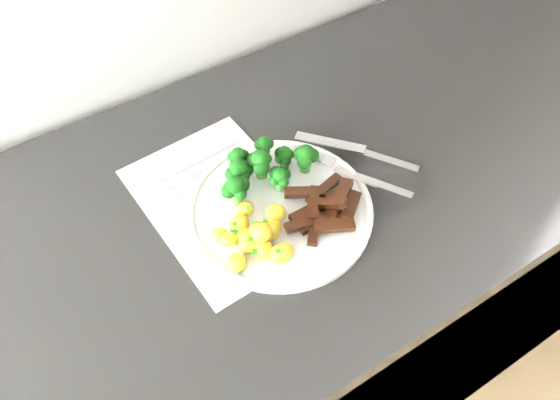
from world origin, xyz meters
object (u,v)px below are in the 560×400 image
(fork, at_px, (357,175))
(knife, at_px, (372,156))
(counter, at_px, (301,310))
(broccoli, at_px, (262,167))
(recipe_paper, at_px, (224,202))
(plate, at_px, (280,209))
(potatoes, at_px, (258,237))
(beef_strips, at_px, (324,207))

(fork, height_order, knife, fork)
(counter, height_order, knife, knife)
(broccoli, bearing_deg, recipe_paper, 177.66)
(recipe_paper, relative_size, broccoli, 1.91)
(plate, bearing_deg, potatoes, -149.52)
(counter, xyz_separation_m, plate, (-0.08, -0.03, 0.48))
(potatoes, xyz_separation_m, knife, (0.25, 0.05, -0.02))
(beef_strips, bearing_deg, plate, 141.90)
(plate, relative_size, fork, 1.55)
(counter, bearing_deg, beef_strips, -109.00)
(recipe_paper, bearing_deg, potatoes, -88.09)
(counter, height_order, potatoes, potatoes)
(counter, relative_size, plate, 8.83)
(plate, distance_m, broccoli, 0.07)
(recipe_paper, relative_size, fork, 1.75)
(counter, distance_m, potatoes, 0.52)
(broccoli, height_order, beef_strips, broccoli)
(counter, distance_m, knife, 0.49)
(beef_strips, bearing_deg, recipe_paper, 138.32)
(plate, xyz_separation_m, beef_strips, (0.05, -0.04, 0.01))
(broccoli, relative_size, beef_strips, 1.24)
(counter, xyz_separation_m, beef_strips, (-0.03, -0.08, 0.49))
(knife, bearing_deg, plate, -177.05)
(recipe_paper, height_order, potatoes, potatoes)
(recipe_paper, height_order, fork, fork)
(counter, height_order, recipe_paper, recipe_paper)
(recipe_paper, distance_m, broccoli, 0.08)
(broccoli, height_order, knife, broccoli)
(counter, xyz_separation_m, recipe_paper, (-0.14, 0.03, 0.47))
(plate, distance_m, potatoes, 0.07)
(beef_strips, height_order, fork, beef_strips)
(beef_strips, xyz_separation_m, knife, (0.13, 0.05, -0.01))
(potatoes, bearing_deg, counter, 26.88)
(plate, bearing_deg, broccoli, 84.86)
(potatoes, distance_m, knife, 0.25)
(fork, bearing_deg, potatoes, -173.97)
(fork, bearing_deg, knife, 25.80)
(potatoes, bearing_deg, knife, 10.44)
(counter, height_order, plate, plate)
(plate, relative_size, broccoli, 1.69)
(potatoes, height_order, knife, potatoes)
(broccoli, xyz_separation_m, beef_strips, (0.05, -0.10, -0.02))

